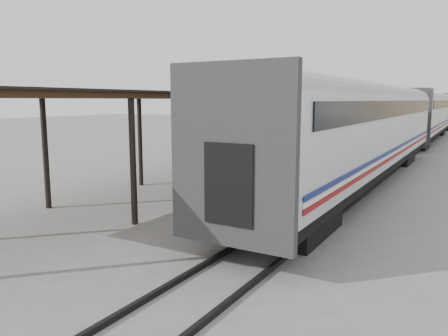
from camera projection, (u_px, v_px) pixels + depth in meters
ground at (206, 215)px, 14.73m from camera, size 160.00×160.00×0.00m
train at (426, 112)px, 41.49m from camera, size 3.45×76.01×4.01m
canopy at (328, 98)px, 36.25m from camera, size 4.90×64.30×4.15m
rails at (425, 140)px, 42.07m from camera, size 1.54×150.00×0.12m
building_left at (382, 104)px, 89.10m from camera, size 12.00×8.00×6.00m
baggage_cart at (219, 204)px, 13.64m from camera, size 1.88×2.66×0.86m
suitcase_stack at (218, 188)px, 13.93m from camera, size 1.22×1.34×0.57m
luggage_tug at (309, 144)px, 32.51m from camera, size 1.18×1.68×1.36m
porter at (214, 173)px, 12.79m from camera, size 0.51×0.70×1.76m
pedestrian at (326, 143)px, 30.77m from camera, size 1.11×0.68×1.76m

